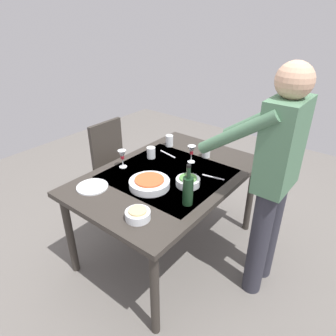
{
  "coord_description": "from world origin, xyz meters",
  "views": [
    {
      "loc": [
        1.64,
        1.31,
        1.95
      ],
      "look_at": [
        0.0,
        0.0,
        0.82
      ],
      "focal_mm": 32.34,
      "sensor_mm": 36.0,
      "label": 1
    }
  ],
  "objects_px": {
    "dining_table": "(168,181)",
    "chair_near": "(114,160)",
    "wine_bottle": "(188,190)",
    "side_bowl_salad": "(188,181)",
    "wine_glass_right": "(122,156)",
    "person_server": "(273,175)",
    "water_cup_far_left": "(206,152)",
    "serving_bowl_pasta": "(149,183)",
    "side_bowl_bread": "(138,214)",
    "wine_glass_left": "(192,151)",
    "water_cup_near_left": "(151,153)",
    "water_cup_near_right": "(169,141)",
    "dinner_plate_near": "(92,187)"
  },
  "relations": [
    {
      "from": "dining_table",
      "to": "serving_bowl_pasta",
      "type": "relative_size",
      "value": 5.03
    },
    {
      "from": "water_cup_far_left",
      "to": "serving_bowl_pasta",
      "type": "relative_size",
      "value": 0.29
    },
    {
      "from": "wine_glass_left",
      "to": "dinner_plate_near",
      "type": "relative_size",
      "value": 0.66
    },
    {
      "from": "person_server",
      "to": "serving_bowl_pasta",
      "type": "bearing_deg",
      "value": -62.21
    },
    {
      "from": "wine_bottle",
      "to": "water_cup_near_right",
      "type": "relative_size",
      "value": 2.8
    },
    {
      "from": "side_bowl_salad",
      "to": "wine_glass_left",
      "type": "bearing_deg",
      "value": -149.09
    },
    {
      "from": "wine_glass_left",
      "to": "water_cup_far_left",
      "type": "height_order",
      "value": "wine_glass_left"
    },
    {
      "from": "water_cup_near_left",
      "to": "water_cup_near_right",
      "type": "bearing_deg",
      "value": -173.74
    },
    {
      "from": "side_bowl_bread",
      "to": "dinner_plate_near",
      "type": "height_order",
      "value": "side_bowl_bread"
    },
    {
      "from": "person_server",
      "to": "wine_glass_left",
      "type": "relative_size",
      "value": 11.19
    },
    {
      "from": "serving_bowl_pasta",
      "to": "wine_bottle",
      "type": "bearing_deg",
      "value": 89.79
    },
    {
      "from": "side_bowl_salad",
      "to": "dining_table",
      "type": "bearing_deg",
      "value": -101.52
    },
    {
      "from": "person_server",
      "to": "water_cup_far_left",
      "type": "distance_m",
      "value": 0.77
    },
    {
      "from": "wine_glass_left",
      "to": "serving_bowl_pasta",
      "type": "distance_m",
      "value": 0.53
    },
    {
      "from": "wine_bottle",
      "to": "water_cup_near_right",
      "type": "bearing_deg",
      "value": -134.48
    },
    {
      "from": "water_cup_near_right",
      "to": "side_bowl_salad",
      "type": "height_order",
      "value": "water_cup_near_right"
    },
    {
      "from": "chair_near",
      "to": "side_bowl_salad",
      "type": "height_order",
      "value": "chair_near"
    },
    {
      "from": "side_bowl_salad",
      "to": "wine_glass_right",
      "type": "bearing_deg",
      "value": -80.39
    },
    {
      "from": "water_cup_near_left",
      "to": "dinner_plate_near",
      "type": "bearing_deg",
      "value": -1.05
    },
    {
      "from": "wine_bottle",
      "to": "water_cup_near_left",
      "type": "relative_size",
      "value": 3.02
    },
    {
      "from": "water_cup_near_left",
      "to": "dinner_plate_near",
      "type": "distance_m",
      "value": 0.64
    },
    {
      "from": "chair_near",
      "to": "wine_glass_right",
      "type": "xyz_separation_m",
      "value": [
        0.36,
        0.53,
        0.34
      ]
    },
    {
      "from": "chair_near",
      "to": "side_bowl_bread",
      "type": "distance_m",
      "value": 1.38
    },
    {
      "from": "person_server",
      "to": "side_bowl_bread",
      "type": "xyz_separation_m",
      "value": [
        0.72,
        -0.56,
        -0.16
      ]
    },
    {
      "from": "dining_table",
      "to": "person_server",
      "type": "height_order",
      "value": "person_server"
    },
    {
      "from": "water_cup_near_right",
      "to": "water_cup_far_left",
      "type": "relative_size",
      "value": 1.24
    },
    {
      "from": "water_cup_far_left",
      "to": "dinner_plate_near",
      "type": "height_order",
      "value": "water_cup_far_left"
    },
    {
      "from": "dining_table",
      "to": "side_bowl_salad",
      "type": "bearing_deg",
      "value": 78.48
    },
    {
      "from": "person_server",
      "to": "water_cup_near_left",
      "type": "height_order",
      "value": "person_server"
    },
    {
      "from": "dining_table",
      "to": "wine_glass_left",
      "type": "height_order",
      "value": "wine_glass_left"
    },
    {
      "from": "wine_glass_right",
      "to": "water_cup_near_left",
      "type": "height_order",
      "value": "wine_glass_right"
    },
    {
      "from": "wine_glass_right",
      "to": "dinner_plate_near",
      "type": "distance_m",
      "value": 0.38
    },
    {
      "from": "wine_bottle",
      "to": "side_bowl_salad",
      "type": "bearing_deg",
      "value": -145.47
    },
    {
      "from": "dining_table",
      "to": "chair_near",
      "type": "distance_m",
      "value": 0.93
    },
    {
      "from": "water_cup_far_left",
      "to": "side_bowl_salad",
      "type": "relative_size",
      "value": 0.48
    },
    {
      "from": "wine_bottle",
      "to": "side_bowl_salad",
      "type": "distance_m",
      "value": 0.25
    },
    {
      "from": "side_bowl_bread",
      "to": "person_server",
      "type": "bearing_deg",
      "value": 142.39
    },
    {
      "from": "wine_bottle",
      "to": "wine_glass_left",
      "type": "bearing_deg",
      "value": -147.68
    },
    {
      "from": "wine_glass_left",
      "to": "water_cup_near_left",
      "type": "distance_m",
      "value": 0.36
    },
    {
      "from": "wine_bottle",
      "to": "wine_glass_right",
      "type": "xyz_separation_m",
      "value": [
        -0.1,
        -0.72,
        -0.01
      ]
    },
    {
      "from": "person_server",
      "to": "wine_bottle",
      "type": "relative_size",
      "value": 5.71
    },
    {
      "from": "water_cup_far_left",
      "to": "dinner_plate_near",
      "type": "distance_m",
      "value": 1.03
    },
    {
      "from": "water_cup_near_left",
      "to": "side_bowl_bread",
      "type": "xyz_separation_m",
      "value": [
        0.7,
        0.51,
        -0.02
      ]
    },
    {
      "from": "chair_near",
      "to": "side_bowl_bread",
      "type": "xyz_separation_m",
      "value": [
        0.79,
        1.1,
        0.27
      ]
    },
    {
      "from": "water_cup_near_right",
      "to": "person_server",
      "type": "bearing_deg",
      "value": 75.8
    },
    {
      "from": "side_bowl_salad",
      "to": "water_cup_far_left",
      "type": "bearing_deg",
      "value": -162.94
    },
    {
      "from": "chair_near",
      "to": "side_bowl_salad",
      "type": "xyz_separation_m",
      "value": [
        0.26,
        1.11,
        0.27
      ]
    },
    {
      "from": "wine_bottle",
      "to": "water_cup_far_left",
      "type": "relative_size",
      "value": 3.46
    },
    {
      "from": "wine_bottle",
      "to": "water_cup_near_right",
      "type": "distance_m",
      "value": 0.96
    },
    {
      "from": "serving_bowl_pasta",
      "to": "dinner_plate_near",
      "type": "height_order",
      "value": "serving_bowl_pasta"
    }
  ]
}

